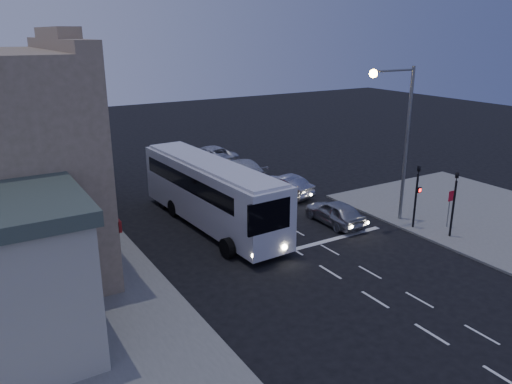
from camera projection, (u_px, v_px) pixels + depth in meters
ground at (317, 264)px, 24.54m from camera, size 120.00×120.00×0.00m
sidewalk_far at (8, 262)px, 24.63m from camera, size 12.00×50.00×0.12m
road_markings at (299, 236)px, 27.87m from camera, size 8.00×30.55×0.01m
tour_bus at (211, 192)px, 28.84m from camera, size 3.30×12.71×3.87m
car_suv at (335, 212)px, 29.52m from camera, size 1.79×4.28×1.45m
car_sedan_a at (283, 186)px, 34.58m from camera, size 2.59×4.75×1.49m
car_sedan_b at (242, 169)px, 38.47m from camera, size 2.93×5.76×1.60m
car_sedan_c at (209, 155)px, 42.98m from camera, size 3.82×6.18×1.60m
traffic_signal_main at (417, 189)px, 28.19m from camera, size 0.25×0.35×4.10m
traffic_signal_side at (455, 197)px, 26.92m from camera, size 0.18×0.15×4.10m
regulatory_sign at (450, 203)px, 28.45m from camera, size 0.45×0.12×2.20m
streetlight at (400, 128)px, 28.21m from camera, size 3.32×0.44×9.00m
street_tree at (69, 139)px, 31.36m from camera, size 4.00×4.00×6.20m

